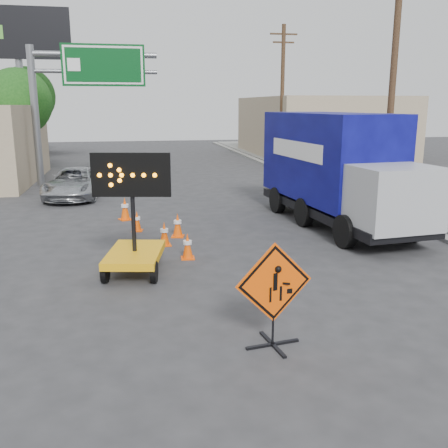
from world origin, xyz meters
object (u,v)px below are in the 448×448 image
object	(u,v)px
arrow_board	(135,247)
construction_sign	(274,293)
pickup_truck	(75,183)
box_truck	(336,175)

from	to	relation	value
arrow_board	construction_sign	bearing A→B (deg)	-51.41
arrow_board	pickup_truck	distance (m)	11.10
pickup_truck	box_truck	bearing A→B (deg)	-30.00
construction_sign	pickup_truck	world-z (taller)	construction_sign
construction_sign	box_truck	distance (m)	9.41
box_truck	pickup_truck	bearing A→B (deg)	137.27
arrow_board	pickup_truck	xyz separation A→B (m)	(-2.35, 10.85, -0.01)
arrow_board	pickup_truck	size ratio (longest dim) A/B	0.63
construction_sign	pickup_truck	xyz separation A→B (m)	(-4.56, 15.17, -0.31)
construction_sign	box_truck	xyz separation A→B (m)	(4.62, 8.16, 0.74)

